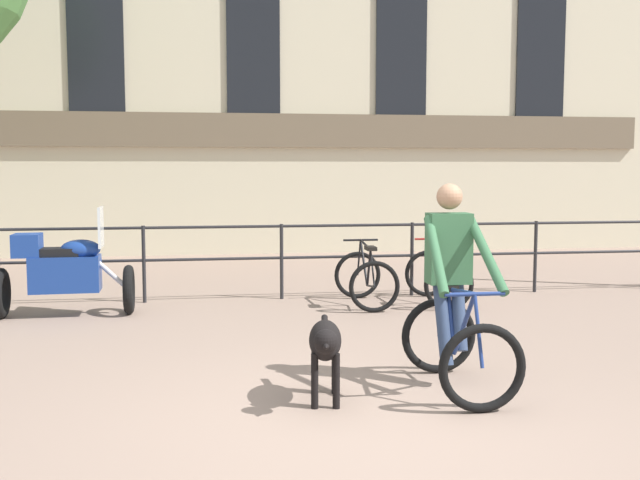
{
  "coord_description": "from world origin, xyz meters",
  "views": [
    {
      "loc": [
        -1.07,
        -5.1,
        1.84
      ],
      "look_at": [
        0.18,
        2.86,
        1.05
      ],
      "focal_mm": 42.0,
      "sensor_mm": 36.0,
      "label": 1
    }
  ],
  "objects_px": {
    "dog": "(325,343)",
    "parked_bicycle_near_lamp": "(366,279)",
    "cyclist_with_bike": "(454,297)",
    "parked_bicycle_mid_left": "(438,277)",
    "parked_motorcycle": "(64,271)"
  },
  "relations": [
    {
      "from": "dog",
      "to": "parked_bicycle_near_lamp",
      "type": "height_order",
      "value": "parked_bicycle_near_lamp"
    },
    {
      "from": "cyclist_with_bike",
      "to": "parked_bicycle_near_lamp",
      "type": "height_order",
      "value": "cyclist_with_bike"
    },
    {
      "from": "dog",
      "to": "parked_motorcycle",
      "type": "height_order",
      "value": "parked_motorcycle"
    },
    {
      "from": "parked_bicycle_mid_left",
      "to": "dog",
      "type": "bearing_deg",
      "value": 63.32
    },
    {
      "from": "cyclist_with_bike",
      "to": "parked_motorcycle",
      "type": "relative_size",
      "value": 1.03
    },
    {
      "from": "cyclist_with_bike",
      "to": "dog",
      "type": "distance_m",
      "value": 1.2
    },
    {
      "from": "cyclist_with_bike",
      "to": "dog",
      "type": "relative_size",
      "value": 1.7
    },
    {
      "from": "cyclist_with_bike",
      "to": "dog",
      "type": "height_order",
      "value": "cyclist_with_bike"
    },
    {
      "from": "parked_motorcycle",
      "to": "parked_bicycle_near_lamp",
      "type": "xyz_separation_m",
      "value": [
        3.83,
        0.16,
        -0.2
      ]
    },
    {
      "from": "dog",
      "to": "parked_motorcycle",
      "type": "xyz_separation_m",
      "value": [
        -2.63,
        3.86,
        0.09
      ]
    },
    {
      "from": "cyclist_with_bike",
      "to": "parked_bicycle_mid_left",
      "type": "height_order",
      "value": "cyclist_with_bike"
    },
    {
      "from": "dog",
      "to": "parked_motorcycle",
      "type": "distance_m",
      "value": 4.67
    },
    {
      "from": "dog",
      "to": "parked_motorcycle",
      "type": "bearing_deg",
      "value": 132.81
    },
    {
      "from": "dog",
      "to": "parked_bicycle_near_lamp",
      "type": "relative_size",
      "value": 0.9
    },
    {
      "from": "cyclist_with_bike",
      "to": "parked_bicycle_near_lamp",
      "type": "bearing_deg",
      "value": 89.76
    }
  ]
}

